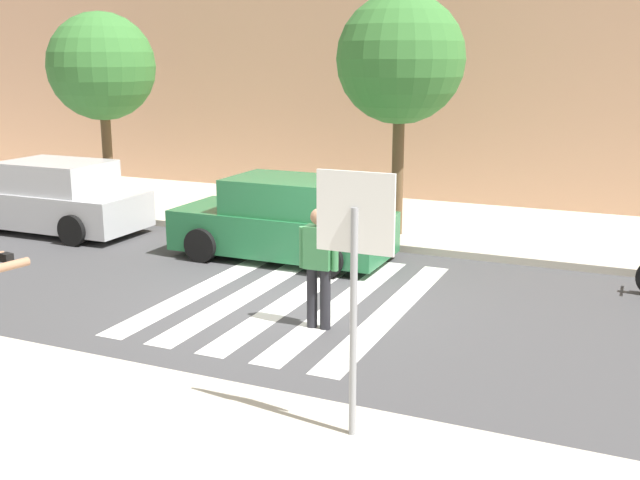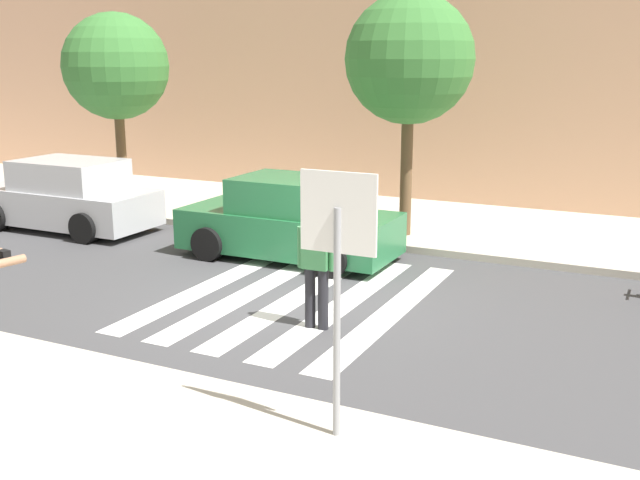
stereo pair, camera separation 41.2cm
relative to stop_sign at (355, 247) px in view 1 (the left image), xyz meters
The scene contains 14 objects.
ground_plane 4.97m from the stop_sign, 123.75° to the left, with size 120.00×120.00×0.00m, color #424244.
sidewalk_far 10.28m from the stop_sign, 104.45° to the left, with size 60.00×4.80×0.14m, color beige.
building_facade_far 14.42m from the stop_sign, 100.08° to the left, with size 56.00×4.00×5.88m, color tan.
crosswalk_stripe_0 6.07m from the stop_sign, 136.06° to the left, with size 0.44×5.20×0.01m, color silver.
crosswalk_stripe_1 5.56m from the stop_sign, 129.90° to the left, with size 0.44×5.20×0.01m, color silver.
crosswalk_stripe_2 5.12m from the stop_sign, 122.40° to the left, with size 0.44×5.20×0.01m, color silver.
crosswalk_stripe_3 4.78m from the stop_sign, 113.41° to the left, with size 0.44×5.20×0.01m, color silver.
crosswalk_stripe_4 4.55m from the stop_sign, 103.02° to the left, with size 0.44×5.20×0.01m, color silver.
stop_sign is the anchor object (origin of this frame).
pedestrian_crossing 3.48m from the stop_sign, 119.60° to the left, with size 0.58×0.25×1.72m.
parked_car_silver 11.20m from the stop_sign, 146.95° to the left, with size 4.10×1.92×1.55m.
parked_car_green 7.25m from the stop_sign, 121.67° to the left, with size 4.10×1.92×1.55m.
street_tree_west 12.72m from the stop_sign, 139.35° to the left, with size 2.52×2.52×4.62m.
street_tree_center 8.75m from the stop_sign, 105.23° to the left, with size 2.56×2.56×4.83m.
Camera 1 is at (4.91, -10.02, 3.75)m, focal length 42.00 mm.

